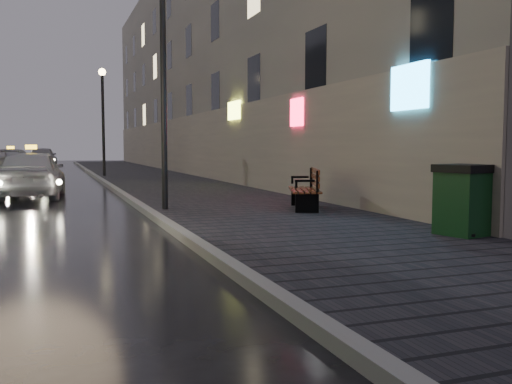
% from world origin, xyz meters
% --- Properties ---
extents(ground, '(120.00, 120.00, 0.00)m').
position_xyz_m(ground, '(0.00, 0.00, 0.00)').
color(ground, black).
rests_on(ground, ground).
extents(sidewalk, '(4.60, 58.00, 0.15)m').
position_xyz_m(sidewalk, '(3.90, 21.00, 0.07)').
color(sidewalk, black).
rests_on(sidewalk, ground).
extents(curb, '(0.20, 58.00, 0.15)m').
position_xyz_m(curb, '(1.50, 21.00, 0.07)').
color(curb, slate).
rests_on(curb, ground).
extents(building_near, '(1.80, 50.00, 13.00)m').
position_xyz_m(building_near, '(7.10, 25.00, 6.50)').
color(building_near, '#605B54').
rests_on(building_near, ground).
extents(lamp_near, '(0.36, 0.36, 5.28)m').
position_xyz_m(lamp_near, '(1.85, 6.00, 3.49)').
color(lamp_near, black).
rests_on(lamp_near, sidewalk).
extents(lamp_far, '(0.36, 0.36, 5.28)m').
position_xyz_m(lamp_far, '(1.85, 22.00, 3.49)').
color(lamp_far, black).
rests_on(lamp_far, sidewalk).
extents(bench, '(1.25, 1.98, 0.96)m').
position_xyz_m(bench, '(5.01, 4.91, 0.63)').
color(bench, black).
rests_on(bench, sidewalk).
extents(trash_bin, '(0.93, 0.93, 1.17)m').
position_xyz_m(trash_bin, '(5.80, 0.47, 0.75)').
color(trash_bin, black).
rests_on(trash_bin, sidewalk).
extents(taxi_near, '(2.17, 4.61, 1.53)m').
position_xyz_m(taxi_near, '(-1.21, 11.88, 0.76)').
color(taxi_near, silver).
rests_on(taxi_near, ground).
extents(taxi_mid, '(2.73, 5.33, 1.48)m').
position_xyz_m(taxi_mid, '(-2.52, 23.89, 0.74)').
color(taxi_mid, silver).
rests_on(taxi_mid, ground).
extents(car_far, '(2.23, 4.76, 1.57)m').
position_xyz_m(car_far, '(-1.21, 38.97, 0.79)').
color(car_far, '#A5A4AC').
rests_on(car_far, ground).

